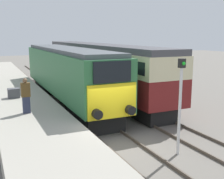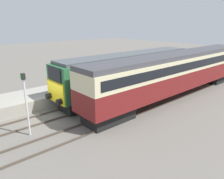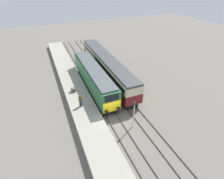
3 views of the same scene
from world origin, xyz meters
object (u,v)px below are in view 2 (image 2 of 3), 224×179
(locomotive, at_px, (130,72))
(person_on_platform, at_px, (65,77))
(luggage_crate, at_px, (97,76))
(signal_post, at_px, (26,100))
(passenger_carriage, at_px, (178,70))

(locomotive, distance_m, person_on_platform, 6.13)
(luggage_crate, bearing_deg, locomotive, 15.41)
(luggage_crate, bearing_deg, signal_post, -60.29)
(luggage_crate, bearing_deg, passenger_carriage, 28.73)
(passenger_carriage, relative_size, person_on_platform, 11.84)
(passenger_carriage, xyz_separation_m, person_on_platform, (-6.91, -7.88, -0.66))
(locomotive, bearing_deg, luggage_crate, -164.59)
(locomotive, bearing_deg, signal_post, -80.83)
(signal_post, bearing_deg, luggage_crate, 119.71)
(locomotive, distance_m, passenger_carriage, 4.46)
(locomotive, distance_m, signal_post, 10.67)
(locomotive, height_order, luggage_crate, locomotive)
(person_on_platform, distance_m, signal_post, 7.62)
(locomotive, distance_m, luggage_crate, 3.99)
(person_on_platform, relative_size, signal_post, 0.45)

